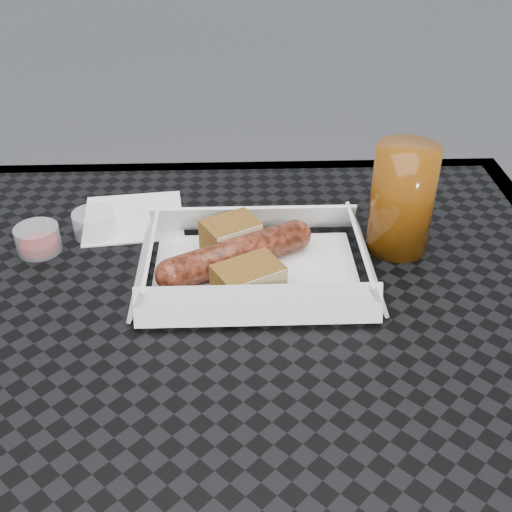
{
  "coord_description": "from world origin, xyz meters",
  "views": [
    {
      "loc": [
        0.02,
        -0.45,
        1.15
      ],
      "look_at": [
        0.04,
        0.11,
        0.78
      ],
      "focal_mm": 45.0,
      "sensor_mm": 36.0,
      "label": 1
    }
  ],
  "objects_px": {
    "patio_table": "(220,404)",
    "bratwurst": "(237,254)",
    "drink_glass": "(402,199)",
    "food_tray": "(256,272)"
  },
  "relations": [
    {
      "from": "food_tray",
      "to": "bratwurst",
      "type": "xyz_separation_m",
      "value": [
        -0.02,
        0.01,
        0.02
      ]
    },
    {
      "from": "bratwurst",
      "to": "drink_glass",
      "type": "xyz_separation_m",
      "value": [
        0.18,
        0.04,
        0.04
      ]
    },
    {
      "from": "food_tray",
      "to": "bratwurst",
      "type": "distance_m",
      "value": 0.03
    },
    {
      "from": "patio_table",
      "to": "bratwurst",
      "type": "xyz_separation_m",
      "value": [
        0.02,
        0.13,
        0.1
      ]
    },
    {
      "from": "patio_table",
      "to": "bratwurst",
      "type": "height_order",
      "value": "bratwurst"
    },
    {
      "from": "patio_table",
      "to": "bratwurst",
      "type": "bearing_deg",
      "value": 81.11
    },
    {
      "from": "patio_table",
      "to": "bratwurst",
      "type": "distance_m",
      "value": 0.16
    },
    {
      "from": "food_tray",
      "to": "bratwurst",
      "type": "bearing_deg",
      "value": 160.18
    },
    {
      "from": "patio_table",
      "to": "drink_glass",
      "type": "bearing_deg",
      "value": 39.37
    },
    {
      "from": "food_tray",
      "to": "patio_table",
      "type": "bearing_deg",
      "value": -108.69
    }
  ]
}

